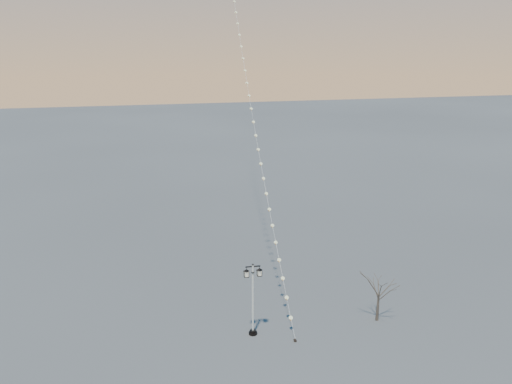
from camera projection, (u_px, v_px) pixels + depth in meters
name	position (u px, v px, depth m)	size (l,w,h in m)	color
ground	(269.00, 334.00, 33.72)	(300.00, 300.00, 0.00)	#444444
street_lamp	(253.00, 296.00, 32.88)	(1.33, 0.58, 5.23)	black
bare_tree	(379.00, 288.00, 34.71)	(2.23, 2.23, 3.71)	#43372D
kite_train	(247.00, 61.00, 47.86)	(4.32, 42.55, 35.50)	black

